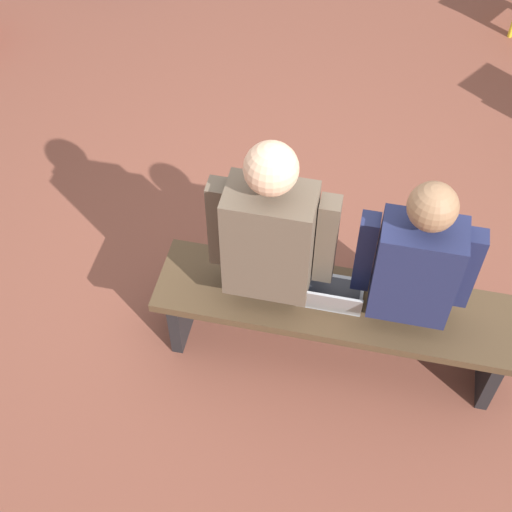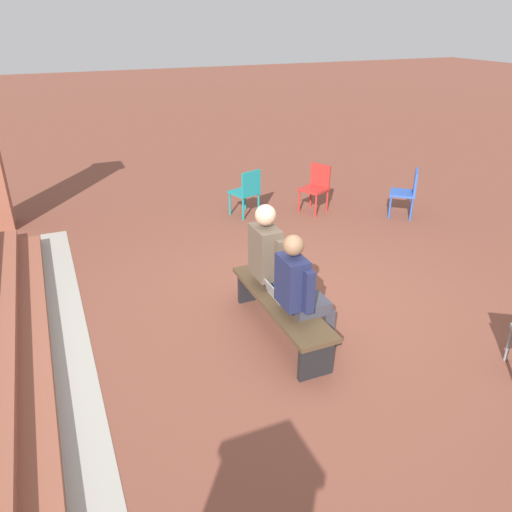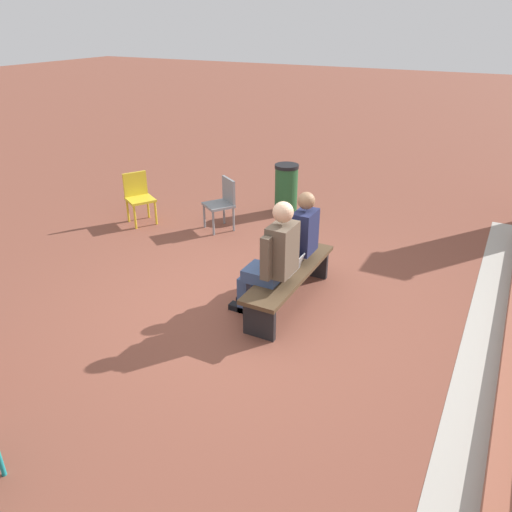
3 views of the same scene
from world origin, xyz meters
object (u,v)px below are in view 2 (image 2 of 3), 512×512
(person_student, at_px, (301,290))
(laptop, at_px, (278,293))
(plastic_chair_foreground, at_px, (408,190))
(plastic_chair_near_bench_left, at_px, (247,190))
(person_adult, at_px, (274,260))
(bench, at_px, (281,306))
(plastic_chair_far_left, at_px, (316,185))

(person_student, height_order, laptop, person_student)
(laptop, bearing_deg, plastic_chair_foreground, -56.89)
(plastic_chair_near_bench_left, bearing_deg, person_adult, 163.10)
(bench, xyz_separation_m, plastic_chair_near_bench_left, (3.50, -1.03, 0.13))
(plastic_chair_far_left, height_order, plastic_chair_near_bench_left, same)
(person_adult, height_order, laptop, person_adult)
(person_adult, distance_m, plastic_chair_foreground, 4.09)
(plastic_chair_far_left, relative_size, plastic_chair_near_bench_left, 1.00)
(person_adult, height_order, plastic_chair_near_bench_left, person_adult)
(plastic_chair_far_left, bearing_deg, plastic_chair_near_bench_left, 79.60)
(person_student, distance_m, plastic_chair_foreground, 4.46)
(bench, xyz_separation_m, plastic_chair_foreground, (2.39, -3.60, 0.13))
(person_student, height_order, plastic_chair_foreground, person_student)
(person_student, xyz_separation_m, person_adult, (0.66, -0.01, 0.04))
(person_adult, distance_m, plastic_chair_far_left, 3.69)
(plastic_chair_far_left, bearing_deg, person_adult, 143.00)
(laptop, xyz_separation_m, plastic_chair_near_bench_left, (3.46, -1.05, -0.02))
(laptop, bearing_deg, bench, -162.83)
(laptop, relative_size, plastic_chair_far_left, 0.38)
(bench, xyz_separation_m, laptop, (0.04, 0.01, 0.15))
(laptop, xyz_separation_m, plastic_chair_foreground, (2.36, -3.61, -0.02))
(plastic_chair_foreground, bearing_deg, bench, 123.63)
(person_student, relative_size, laptop, 4.18)
(person_student, relative_size, plastic_chair_far_left, 1.59)
(bench, height_order, plastic_chair_foreground, plastic_chair_foreground)
(person_adult, bearing_deg, plastic_chair_near_bench_left, -16.90)
(person_adult, bearing_deg, plastic_chair_far_left, -37.00)
(bench, height_order, laptop, laptop)
(bench, distance_m, plastic_chair_foreground, 4.32)
(plastic_chair_near_bench_left, bearing_deg, bench, 163.55)
(person_adult, xyz_separation_m, plastic_chair_near_bench_left, (3.17, -0.96, -0.27))
(person_adult, height_order, plastic_chair_far_left, person_adult)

